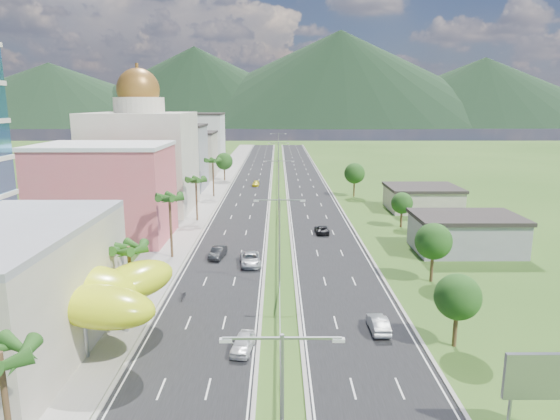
{
  "coord_description": "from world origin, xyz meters",
  "views": [
    {
      "loc": [
        -0.2,
        -47.14,
        21.87
      ],
      "look_at": [
        0.11,
        22.09,
        7.0
      ],
      "focal_mm": 32.0,
      "sensor_mm": 36.0,
      "label": 1
    }
  ],
  "objects": [
    {
      "name": "lime_canopy",
      "position": [
        -20.0,
        -4.0,
        4.99
      ],
      "size": [
        18.0,
        15.0,
        7.4
      ],
      "color": "#C8DB15",
      "rests_on": "ground"
    },
    {
      "name": "palm_tree_b",
      "position": [
        -15.5,
        2.0,
        7.06
      ],
      "size": [
        3.6,
        3.6,
        8.1
      ],
      "color": "#47301C",
      "rests_on": "ground"
    },
    {
      "name": "median_guardrail",
      "position": [
        0.0,
        71.99,
        0.62
      ],
      "size": [
        0.1,
        216.06,
        0.76
      ],
      "color": "gray",
      "rests_on": "ground"
    },
    {
      "name": "midrise_white",
      "position": [
        -27.0,
        125.0,
        9.0
      ],
      "size": [
        16.0,
        15.0,
        18.0
      ],
      "primitive_type": "cube",
      "color": "silver",
      "rests_on": "ground"
    },
    {
      "name": "midrise_beige",
      "position": [
        -27.0,
        102.0,
        6.5
      ],
      "size": [
        16.0,
        15.0,
        13.0
      ],
      "primitive_type": "cube",
      "color": "#A69D88",
      "rests_on": "ground"
    },
    {
      "name": "shed_far",
      "position": [
        30.0,
        55.0,
        2.2
      ],
      "size": [
        14.0,
        12.0,
        4.4
      ],
      "primitive_type": "cube",
      "color": "#A69D88",
      "rests_on": "ground"
    },
    {
      "name": "car_yellow_far_left",
      "position": [
        -6.1,
        85.38,
        0.67
      ],
      "size": [
        1.93,
        4.41,
        1.26
      ],
      "primitive_type": "imported",
      "rotation": [
        0.0,
        0.0,
        -0.04
      ],
      "color": "yellow",
      "rests_on": "road_left"
    },
    {
      "name": "mountain_ridge",
      "position": [
        60.0,
        450.0,
        0.0
      ],
      "size": [
        860.0,
        140.0,
        90.0
      ],
      "primitive_type": null,
      "color": "black",
      "rests_on": "ground"
    },
    {
      "name": "palm_tree_d",
      "position": [
        -15.5,
        45.0,
        7.54
      ],
      "size": [
        3.6,
        3.6,
        8.6
      ],
      "color": "#47301C",
      "rests_on": "ground"
    },
    {
      "name": "streetlight_median_b",
      "position": [
        0.0,
        10.0,
        6.75
      ],
      "size": [
        6.04,
        0.25,
        11.0
      ],
      "color": "gray",
      "rests_on": "ground"
    },
    {
      "name": "car_silver_right",
      "position": [
        9.6,
        -1.93,
        0.8
      ],
      "size": [
        1.71,
        4.66,
        1.53
      ],
      "primitive_type": "imported",
      "rotation": [
        0.0,
        0.0,
        3.16
      ],
      "color": "#A4A7AC",
      "rests_on": "road_right"
    },
    {
      "name": "motorcycle",
      "position": [
        -10.96,
        6.23,
        0.64
      ],
      "size": [
        0.68,
        1.91,
        1.2
      ],
      "primitive_type": "imported",
      "rotation": [
        0.0,
        0.0,
        -0.06
      ],
      "color": "black",
      "rests_on": "road_left"
    },
    {
      "name": "pink_shophouse",
      "position": [
        -28.0,
        32.0,
        7.5
      ],
      "size": [
        20.0,
        15.0,
        15.0
      ],
      "primitive_type": "cube",
      "color": "#D55762",
      "rests_on": "ground"
    },
    {
      "name": "car_white_near_left",
      "position": [
        -3.35,
        -5.89,
        0.78
      ],
      "size": [
        2.37,
        4.56,
        1.48
      ],
      "primitive_type": "imported",
      "rotation": [
        0.0,
        0.0,
        -0.15
      ],
      "color": "silver",
      "rests_on": "road_left"
    },
    {
      "name": "road_right",
      "position": [
        7.5,
        90.0,
        0.02
      ],
      "size": [
        11.0,
        260.0,
        0.04
      ],
      "primitive_type": "cube",
      "color": "black",
      "rests_on": "ground"
    },
    {
      "name": "streetlight_median_c",
      "position": [
        0.0,
        50.0,
        6.75
      ],
      "size": [
        6.04,
        0.25,
        11.0
      ],
      "color": "gray",
      "rests_on": "ground"
    },
    {
      "name": "billboard",
      "position": [
        17.0,
        -18.0,
        4.42
      ],
      "size": [
        5.2,
        0.35,
        6.2
      ],
      "color": "gray",
      "rests_on": "ground"
    },
    {
      "name": "car_dark_far_right",
      "position": [
        7.33,
        35.5,
        0.7
      ],
      "size": [
        2.33,
        4.79,
        1.31
      ],
      "primitive_type": "imported",
      "rotation": [
        0.0,
        0.0,
        3.17
      ],
      "color": "black",
      "rests_on": "road_right"
    },
    {
      "name": "leafy_tree_ra",
      "position": [
        16.0,
        -5.0,
        4.78
      ],
      "size": [
        4.2,
        4.2,
        6.9
      ],
      "color": "#47301C",
      "rests_on": "ground"
    },
    {
      "name": "car_silver_mid_left",
      "position": [
        -3.97,
        18.46,
        0.86
      ],
      "size": [
        3.33,
        6.15,
        1.64
      ],
      "primitive_type": "imported",
      "rotation": [
        0.0,
        0.0,
        0.11
      ],
      "color": "#A0A3A7",
      "rests_on": "road_left"
    },
    {
      "name": "ground",
      "position": [
        0.0,
        0.0,
        0.0
      ],
      "size": [
        500.0,
        500.0,
        0.0
      ],
      "primitive_type": "plane",
      "color": "#2D5119",
      "rests_on": "ground"
    },
    {
      "name": "palm_tree_a",
      "position": [
        -15.5,
        -22.0,
        8.02
      ],
      "size": [
        3.6,
        3.6,
        9.1
      ],
      "color": "#47301C",
      "rests_on": "ground"
    },
    {
      "name": "shed_near",
      "position": [
        28.0,
        25.0,
        2.5
      ],
      "size": [
        15.0,
        10.0,
        5.0
      ],
      "primitive_type": "cube",
      "color": "gray",
      "rests_on": "ground"
    },
    {
      "name": "leafy_tree_lfar",
      "position": [
        -15.5,
        95.0,
        5.58
      ],
      "size": [
        4.9,
        4.9,
        8.05
      ],
      "color": "#47301C",
      "rests_on": "ground"
    },
    {
      "name": "domed_building",
      "position": [
        -28.0,
        55.0,
        11.35
      ],
      "size": [
        20.0,
        20.0,
        28.7
      ],
      "color": "#BEB59E",
      "rests_on": "ground"
    },
    {
      "name": "road_left",
      "position": [
        -7.5,
        90.0,
        0.02
      ],
      "size": [
        11.0,
        260.0,
        0.04
      ],
      "primitive_type": "cube",
      "color": "black",
      "rests_on": "ground"
    },
    {
      "name": "palm_tree_e",
      "position": [
        -15.5,
        70.0,
        8.31
      ],
      "size": [
        3.6,
        3.6,
        9.4
      ],
      "color": "#47301C",
      "rests_on": "ground"
    },
    {
      "name": "leafy_tree_rc",
      "position": [
        22.0,
        40.0,
        4.37
      ],
      "size": [
        3.85,
        3.85,
        6.33
      ],
      "color": "#47301C",
      "rests_on": "ground"
    },
    {
      "name": "palm_tree_c",
      "position": [
        -15.5,
        22.0,
        8.5
      ],
      "size": [
        3.6,
        3.6,
        9.6
      ],
      "color": "#47301C",
      "rests_on": "ground"
    },
    {
      "name": "midrise_grey",
      "position": [
        -27.0,
        80.0,
        8.0
      ],
      "size": [
        16.0,
        15.0,
        16.0
      ],
      "primitive_type": "cube",
      "color": "gray",
      "rests_on": "ground"
    },
    {
      "name": "car_dark_left",
      "position": [
        -8.87,
        21.76,
        0.83
      ],
      "size": [
        2.37,
        4.98,
        1.57
      ],
      "primitive_type": "imported",
      "rotation": [
        0.0,
        0.0,
        -0.15
      ],
      "color": "black",
      "rests_on": "road_left"
    },
    {
      "name": "streetlight_median_d",
      "position": [
        0.0,
        95.0,
        6.75
      ],
      "size": [
        6.04,
        0.25,
        11.0
      ],
      "color": "gray",
      "rests_on": "ground"
    },
    {
      "name": "streetlight_median_e",
      "position": [
        0.0,
        140.0,
        6.75
      ],
      "size": [
        6.04,
        0.25,
        11.0
      ],
      "color": "gray",
      "rests_on": "ground"
    },
    {
      "name": "leafy_tree_rb",
      "position": [
        19.0,
        12.0,
        5.18
      ],
      "size": [
        4.55,
        4.55,
        7.47
      ],
      "color": "#47301C",
      "rests_on": "ground"
    },
    {
      "name": "leafy_tree_rd",
      "position": [
        18.0,
        70.0,
        5.58
      ],
      "size": [
        4.9,
        4.9,
        8.05
      ],
      "color": "#47301C",
      "rests_on": "ground"
    },
    {
      "name": "streetlight_median_a",
      "position": [
        0.0,
        -25.0,
        6.75
      ],
      "size": [
        6.04,
        0.25,
        11.0
      ],
      "color": "gray",
      "rests_on": "ground"
    },
    {
      "name": "sidewalk_left",
      "position": [
        -17.0,
        90.0,
        0.06
      ],
      "size": [
        7.0,
        260.0,
        0.12
      ],
      "primitive_type": "cube",
      "color": "gray",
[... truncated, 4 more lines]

